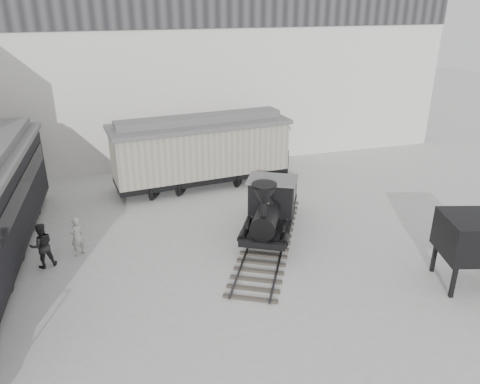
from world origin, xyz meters
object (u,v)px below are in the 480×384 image
object	(u,v)px
boxcar	(201,149)
visitor_a	(77,237)
coal_hopper	(477,241)
locomotive	(271,210)
visitor_b	(42,245)

from	to	relation	value
boxcar	visitor_a	size ratio (longest dim) A/B	5.96
visitor_a	coal_hopper	bearing A→B (deg)	118.14
locomotive	boxcar	distance (m)	6.84
locomotive	boxcar	world-z (taller)	boxcar
visitor_b	visitor_a	bearing A→B (deg)	-171.45
visitor_a	visitor_b	distance (m)	1.36
visitor_b	locomotive	bearing A→B (deg)	165.01
locomotive	visitor_b	distance (m)	9.25
coal_hopper	locomotive	bearing A→B (deg)	150.73
visitor_b	boxcar	bearing A→B (deg)	-154.12
visitor_a	boxcar	bearing A→B (deg)	-174.13
boxcar	visitor_b	xyz separation A→B (m)	(-7.61, -6.56, -1.14)
boxcar	visitor_b	bearing A→B (deg)	-145.03
boxcar	locomotive	bearing A→B (deg)	-81.84
locomotive	coal_hopper	distance (m)	7.98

